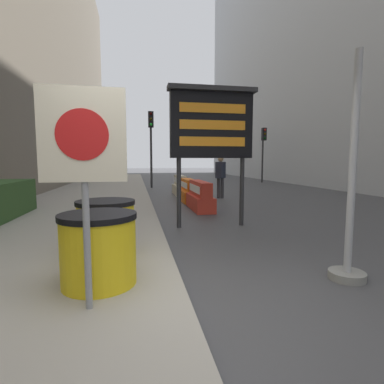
% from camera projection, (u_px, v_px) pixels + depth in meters
% --- Properties ---
extents(ground_plane, '(120.00, 120.00, 0.00)m').
position_uv_depth(ground_plane, '(189.00, 314.00, 2.90)').
color(ground_plane, '#3F3F42').
extents(barrel_drum_foreground, '(0.81, 0.81, 0.76)m').
position_uv_depth(barrel_drum_foreground, '(99.00, 249.00, 3.17)').
color(barrel_drum_foreground, yellow).
rests_on(barrel_drum_foreground, sidewalk_left).
extents(barrel_drum_middle, '(0.81, 0.81, 0.76)m').
position_uv_depth(barrel_drum_middle, '(106.00, 227.00, 4.19)').
color(barrel_drum_middle, yellow).
rests_on(barrel_drum_middle, sidewalk_left).
extents(warning_sign, '(0.71, 0.08, 1.92)m').
position_uv_depth(warning_sign, '(83.00, 152.00, 2.51)').
color(warning_sign, gray).
rests_on(warning_sign, sidewalk_left).
extents(message_board, '(1.94, 0.36, 3.06)m').
position_uv_depth(message_board, '(212.00, 125.00, 6.57)').
color(message_board, '#28282B').
rests_on(message_board, ground_plane).
extents(jersey_barrier_red_striped, '(0.55, 1.86, 0.87)m').
position_uv_depth(jersey_barrier_red_striped, '(200.00, 197.00, 9.12)').
color(jersey_barrier_red_striped, red).
rests_on(jersey_barrier_red_striped, ground_plane).
extents(jersey_barrier_orange_near, '(0.59, 1.74, 0.82)m').
position_uv_depth(jersey_barrier_orange_near, '(189.00, 191.00, 11.04)').
color(jersey_barrier_orange_near, orange).
rests_on(jersey_barrier_orange_near, ground_plane).
extents(jersey_barrier_cream, '(0.54, 1.62, 0.85)m').
position_uv_depth(jersey_barrier_cream, '(180.00, 186.00, 13.14)').
color(jersey_barrier_cream, beige).
rests_on(jersey_barrier_cream, ground_plane).
extents(traffic_cone_near, '(0.33, 0.33, 0.60)m').
position_uv_depth(traffic_cone_near, '(188.00, 185.00, 14.83)').
color(traffic_cone_near, black).
rests_on(traffic_cone_near, ground_plane).
extents(traffic_light_near_curb, '(0.28, 0.44, 4.14)m').
position_uv_depth(traffic_light_near_curb, '(151.00, 133.00, 16.29)').
color(traffic_light_near_curb, '#2D2D30').
rests_on(traffic_light_near_curb, ground_plane).
extents(traffic_light_far_side, '(0.28, 0.45, 3.72)m').
position_uv_depth(traffic_light_far_side, '(263.00, 143.00, 20.44)').
color(traffic_light_far_side, '#2D2D30').
rests_on(traffic_light_far_side, ground_plane).
extents(pedestrian_worker, '(0.48, 0.50, 1.67)m').
position_uv_depth(pedestrian_worker, '(221.00, 174.00, 11.86)').
color(pedestrian_worker, '#333338').
rests_on(pedestrian_worker, ground_plane).
extents(steel_pole_right, '(0.44, 0.44, 2.78)m').
position_uv_depth(steel_pole_right, '(350.00, 218.00, 3.67)').
color(steel_pole_right, gray).
rests_on(steel_pole_right, ground_plane).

